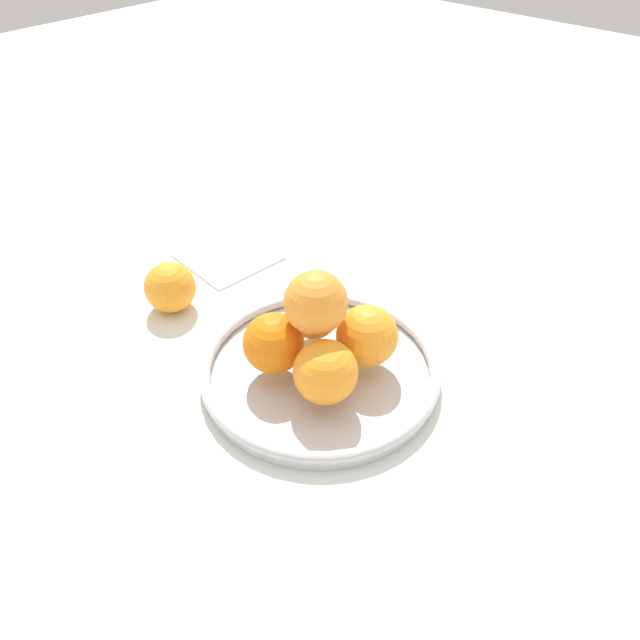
{
  "coord_description": "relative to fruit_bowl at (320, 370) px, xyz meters",
  "views": [
    {
      "loc": [
        -0.45,
        -0.41,
        0.59
      ],
      "look_at": [
        0.0,
        0.0,
        0.1
      ],
      "focal_mm": 35.0,
      "sensor_mm": 36.0,
      "label": 1
    }
  ],
  "objects": [
    {
      "name": "ground_plane",
      "position": [
        0.0,
        0.0,
        -0.01
      ],
      "size": [
        4.0,
        4.0,
        0.0
      ],
      "primitive_type": "plane",
      "color": "silver"
    },
    {
      "name": "fruit_bowl",
      "position": [
        0.0,
        0.0,
        0.0
      ],
      "size": [
        0.32,
        0.32,
        0.03
      ],
      "color": "silver",
      "rests_on": "ground_plane"
    },
    {
      "name": "orange_pile",
      "position": [
        -0.0,
        -0.0,
        0.07
      ],
      "size": [
        0.17,
        0.17,
        0.14
      ],
      "color": "orange",
      "rests_on": "fruit_bowl"
    },
    {
      "name": "stray_orange",
      "position": [
        -0.04,
        0.27,
        0.02
      ],
      "size": [
        0.08,
        0.08,
        0.08
      ],
      "primitive_type": "sphere",
      "color": "orange",
      "rests_on": "ground_plane"
    },
    {
      "name": "napkin_folded",
      "position": [
        0.11,
        0.32,
        -0.01
      ],
      "size": [
        0.15,
        0.15,
        0.01
      ],
      "primitive_type": "cube",
      "rotation": [
        0.0,
        0.0,
        -0.09
      ],
      "color": "white",
      "rests_on": "ground_plane"
    }
  ]
}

